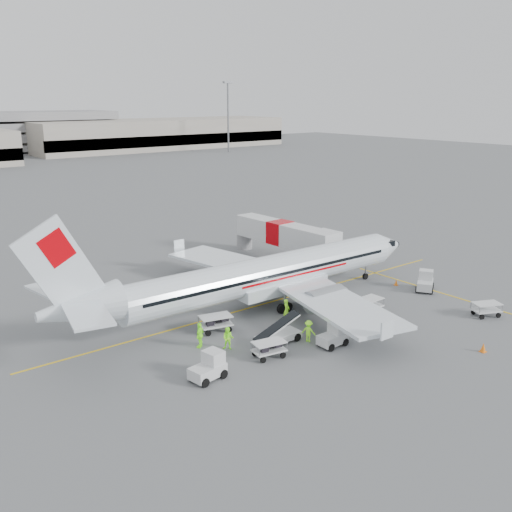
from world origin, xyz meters
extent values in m
plane|color=#56595B|center=(0.00, 0.00, 0.00)|extent=(360.00, 360.00, 0.00)
cube|color=yellow|center=(0.00, 0.00, 0.01)|extent=(44.00, 0.20, 0.01)
cube|color=yellow|center=(14.00, -8.00, 0.01)|extent=(0.20, 20.00, 0.01)
cone|color=orange|center=(12.54, -3.87, 0.30)|extent=(0.37, 0.37, 0.60)
cone|color=orange|center=(3.67, 14.58, 0.34)|extent=(0.42, 0.42, 0.68)
cone|color=orange|center=(5.40, -17.19, 0.34)|extent=(0.42, 0.42, 0.69)
imported|color=#8CF723|center=(-1.77, -4.21, 0.93)|extent=(0.82, 0.74, 1.87)
imported|color=#8CF723|center=(-8.54, -5.60, 0.84)|extent=(1.01, 1.03, 1.67)
imported|color=#8CF723|center=(-3.10, -8.20, 0.82)|extent=(1.01, 1.22, 1.65)
imported|color=#8CF723|center=(-9.95, -4.09, 0.95)|extent=(1.17, 1.02, 1.89)
camera|label=1|loc=(-30.26, -36.36, 17.45)|focal=40.00mm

